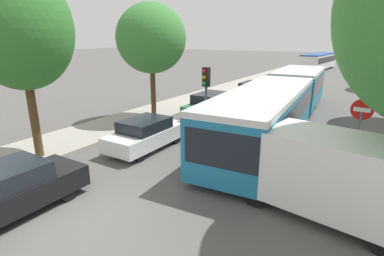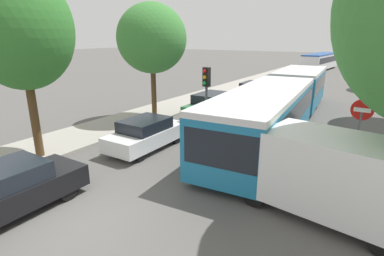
{
  "view_description": "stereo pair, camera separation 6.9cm",
  "coord_description": "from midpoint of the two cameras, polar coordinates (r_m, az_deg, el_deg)",
  "views": [
    {
      "loc": [
        6.43,
        -4.28,
        4.76
      ],
      "look_at": [
        0.2,
        5.59,
        1.2
      ],
      "focal_mm": 28.0,
      "sensor_mm": 36.0,
      "label": 1
    },
    {
      "loc": [
        6.49,
        -4.24,
        4.76
      ],
      "look_at": [
        0.2,
        5.59,
        1.2
      ],
      "focal_mm": 28.0,
      "sensor_mm": 36.0,
      "label": 2
    }
  ],
  "objects": [
    {
      "name": "queued_car_silver",
      "position": [
        35.39,
        18.54,
        9.62
      ],
      "size": [
        1.85,
        4.33,
        1.5
      ],
      "rotation": [
        0.0,
        0.0,
        1.57
      ],
      "color": "#B7BABF",
      "rests_on": "ground"
    },
    {
      "name": "articulated_bus",
      "position": [
        16.91,
        16.69,
        5.18
      ],
      "size": [
        4.06,
        17.82,
        2.62
      ],
      "rotation": [
        0.0,
        0.0,
        -1.49
      ],
      "color": "teal",
      "rests_on": "ground"
    },
    {
      "name": "queued_car_red",
      "position": [
        23.81,
        11.51,
        6.88
      ],
      "size": [
        1.77,
        4.14,
        1.44
      ],
      "rotation": [
        0.0,
        0.0,
        1.57
      ],
      "color": "#B21E19",
      "rests_on": "ground"
    },
    {
      "name": "tree_left_near",
      "position": [
        12.99,
        -30.1,
        15.39
      ],
      "size": [
        3.71,
        3.71,
        7.21
      ],
      "color": "#51381E",
      "rests_on": "ground"
    },
    {
      "name": "city_bus_rear",
      "position": [
        49.52,
        22.97,
        11.77
      ],
      "size": [
        3.3,
        11.32,
        2.4
      ],
      "rotation": [
        0.0,
        0.0,
        1.5
      ],
      "color": "silver",
      "rests_on": "ground"
    },
    {
      "name": "queued_car_navy",
      "position": [
        29.51,
        15.46,
        8.45
      ],
      "size": [
        1.7,
        3.98,
        1.38
      ],
      "rotation": [
        0.0,
        0.0,
        1.57
      ],
      "color": "navy",
      "rests_on": "ground"
    },
    {
      "name": "traffic_light",
      "position": [
        14.39,
        2.52,
        7.9
      ],
      "size": [
        0.36,
        0.38,
        3.4
      ],
      "rotation": [
        0.0,
        0.0,
        -1.74
      ],
      "color": "#56595E",
      "rests_on": "ground"
    },
    {
      "name": "white_van",
      "position": [
        8.89,
        25.36,
        -8.13
      ],
      "size": [
        5.23,
        2.64,
        2.31
      ],
      "rotation": [
        0.0,
        0.0,
        3.0
      ],
      "color": "white",
      "rests_on": "ground"
    },
    {
      "name": "ground_plane",
      "position": [
        9.09,
        -21.4,
        -15.95
      ],
      "size": [
        200.0,
        200.0,
        0.0
      ],
      "primitive_type": "plane",
      "color": "#565451"
    },
    {
      "name": "tree_left_mid",
      "position": [
        17.7,
        -7.72,
        16.2
      ],
      "size": [
        3.91,
        3.91,
        6.61
      ],
      "color": "#51381E",
      "rests_on": "ground"
    },
    {
      "name": "queued_car_white",
      "position": [
        13.3,
        -8.86,
        -1.06
      ],
      "size": [
        1.68,
        3.94,
        1.37
      ],
      "rotation": [
        0.0,
        0.0,
        1.57
      ],
      "color": "white",
      "rests_on": "ground"
    },
    {
      "name": "queued_car_black",
      "position": [
        9.84,
        -31.89,
        -10.08
      ],
      "size": [
        1.74,
        4.08,
        1.42
      ],
      "rotation": [
        0.0,
        0.0,
        1.57
      ],
      "color": "black",
      "rests_on": "ground"
    },
    {
      "name": "kerb_strip_left",
      "position": [
        29.52,
        7.5,
        7.68
      ],
      "size": [
        3.2,
        54.42,
        0.14
      ],
      "primitive_type": "cube",
      "color": "#9E998E",
      "rests_on": "ground"
    },
    {
      "name": "queued_car_green",
      "position": [
        18.3,
        3.82,
        4.33
      ],
      "size": [
        1.87,
        4.39,
        1.52
      ],
      "rotation": [
        0.0,
        0.0,
        1.57
      ],
      "color": "#236638",
      "rests_on": "ground"
    },
    {
      "name": "no_entry_sign",
      "position": [
        11.46,
        29.08,
        0.19
      ],
      "size": [
        0.7,
        0.08,
        2.82
      ],
      "rotation": [
        0.0,
        0.0,
        -1.57
      ],
      "color": "#56595E",
      "rests_on": "ground"
    }
  ]
}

